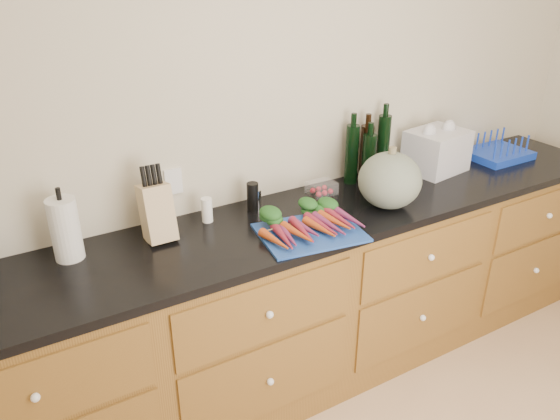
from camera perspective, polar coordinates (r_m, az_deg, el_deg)
wall_back at (r=2.72m, az=0.39°, el=9.21°), size 4.10×0.05×2.60m
cabinets at (r=2.84m, az=3.78°, el=-9.16°), size 3.60×0.64×0.90m
countertop at (r=2.61m, az=4.03°, el=-0.63°), size 3.64×0.62×0.04m
cutting_board at (r=2.40m, az=3.17°, el=-2.37°), size 0.49×0.40×0.01m
carrots at (r=2.42m, az=2.67°, el=-1.35°), size 0.41×0.30×0.06m
squash at (r=2.65m, az=11.40°, el=3.06°), size 0.30×0.30×0.27m
paper_towel at (r=2.32m, az=-21.52°, el=-1.90°), size 0.12×0.12×0.26m
knife_block at (r=2.37m, az=-12.74°, el=-0.26°), size 0.12×0.12×0.24m
grinder_salt at (r=2.50m, az=-7.64°, el=0.00°), size 0.05×0.05×0.11m
grinder_pepper at (r=2.59m, az=-2.87°, el=1.39°), size 0.06×0.06×0.14m
canister_chrome at (r=2.60m, az=-2.45°, el=1.11°), size 0.04×0.04×0.10m
tomato_box at (r=2.78m, az=4.38°, el=2.29°), size 0.13×0.11×0.06m
bottles at (r=2.94m, az=9.15°, el=5.94°), size 0.28×0.14×0.34m
grocery_bag at (r=3.17m, az=16.03°, el=5.96°), size 0.35×0.29×0.23m
dish_rack at (r=3.51m, az=21.78°, el=5.67°), size 0.35×0.28×0.14m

